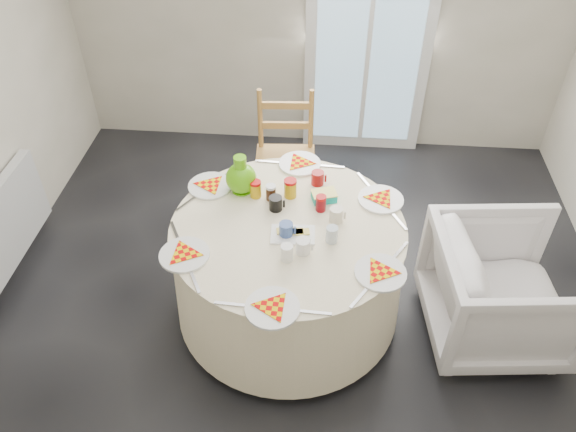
# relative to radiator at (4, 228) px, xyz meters

# --- Properties ---
(floor) EXTENTS (4.00, 4.00, 0.00)m
(floor) POSITION_rel_radiator_xyz_m (1.94, -0.20, -0.38)
(floor) COLOR black
(floor) RESTS_ON ground
(glass_door) EXTENTS (1.00, 0.08, 2.10)m
(glass_door) POSITION_rel_radiator_xyz_m (2.34, 1.75, 0.67)
(glass_door) COLOR silver
(glass_door) RESTS_ON floor
(radiator) EXTENTS (0.07, 1.00, 0.55)m
(radiator) POSITION_rel_radiator_xyz_m (0.00, 0.00, 0.00)
(radiator) COLOR silver
(radiator) RESTS_ON floor
(table) EXTENTS (1.36, 1.36, 0.69)m
(table) POSITION_rel_radiator_xyz_m (1.87, -0.20, -0.01)
(table) COLOR #F9E2BF
(table) RESTS_ON floor
(wooden_chair) EXTENTS (0.45, 0.43, 0.95)m
(wooden_chair) POSITION_rel_radiator_xyz_m (1.76, 0.78, 0.09)
(wooden_chair) COLOR #BB8744
(wooden_chair) RESTS_ON floor
(armchair) EXTENTS (0.81, 0.85, 0.80)m
(armchair) POSITION_rel_radiator_xyz_m (3.12, -0.25, 0.01)
(armchair) COLOR silver
(armchair) RESTS_ON floor
(place_settings) EXTENTS (1.52, 1.52, 0.03)m
(place_settings) POSITION_rel_radiator_xyz_m (1.87, -0.20, 0.39)
(place_settings) COLOR silver
(place_settings) RESTS_ON table
(jar_cluster) EXTENTS (0.46, 0.26, 0.13)m
(jar_cluster) POSITION_rel_radiator_xyz_m (1.84, 0.01, 0.44)
(jar_cluster) COLOR #B27F14
(jar_cluster) RESTS_ON table
(butter_tub) EXTENTS (0.17, 0.14, 0.06)m
(butter_tub) POSITION_rel_radiator_xyz_m (2.06, 0.05, 0.41)
(butter_tub) COLOR #0BA99C
(butter_tub) RESTS_ON table
(green_pitcher) EXTENTS (0.23, 0.23, 0.24)m
(green_pitcher) POSITION_rel_radiator_xyz_m (1.56, 0.10, 0.49)
(green_pitcher) COLOR #51AF0A
(green_pitcher) RESTS_ON table
(cheese_platter) EXTENTS (0.25, 0.17, 0.03)m
(cheese_platter) POSITION_rel_radiator_xyz_m (1.90, -0.27, 0.39)
(cheese_platter) COLOR white
(cheese_platter) RESTS_ON table
(mugs_glasses) EXTENTS (0.74, 0.74, 0.11)m
(mugs_glasses) POSITION_rel_radiator_xyz_m (1.96, -0.17, 0.43)
(mugs_glasses) COLOR gray
(mugs_glasses) RESTS_ON table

